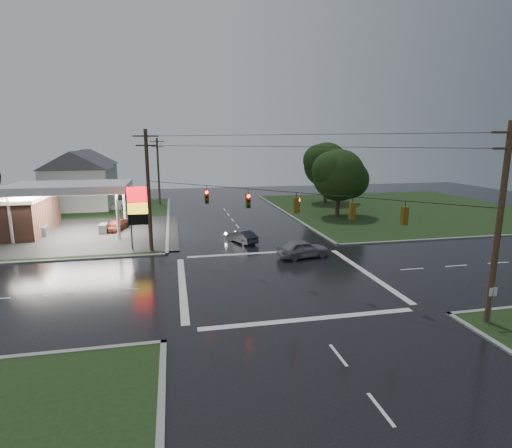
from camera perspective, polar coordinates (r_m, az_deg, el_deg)
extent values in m
plane|color=black|center=(29.82, 3.22, -7.79)|extent=(120.00, 120.00, 0.00)
cube|color=black|center=(57.16, -30.62, 0.10)|extent=(36.00, 36.00, 0.08)
cube|color=black|center=(63.51, 20.07, 2.04)|extent=(36.00, 36.00, 0.08)
cube|color=#2D2D2D|center=(47.88, -26.83, -1.44)|extent=(26.00, 18.00, 0.02)
cylinder|color=silver|center=(45.54, -31.69, 0.55)|extent=(0.30, 0.30, 5.00)
cylinder|color=silver|center=(43.15, -19.13, 1.13)|extent=(0.30, 0.30, 5.00)
cylinder|color=silver|center=(51.14, -29.48, 1.83)|extent=(0.30, 0.30, 5.00)
cylinder|color=silver|center=(49.02, -18.29, 2.40)|extent=(0.30, 0.30, 5.00)
cube|color=silver|center=(46.60, -25.03, 4.78)|extent=(12.00, 8.00, 0.80)
cube|color=white|center=(46.64, -24.99, 4.27)|extent=(11.40, 7.40, 0.04)
cube|color=#59595E|center=(48.07, -28.03, -0.94)|extent=(0.80, 1.60, 1.10)
cube|color=#59595E|center=(46.72, -20.96, -0.66)|extent=(0.80, 1.60, 1.10)
cylinder|color=#59595E|center=(38.46, -17.48, 0.77)|extent=(0.16, 0.16, 6.00)
cylinder|color=#59595E|center=(38.33, -15.10, 0.87)|extent=(0.16, 0.16, 6.00)
cube|color=red|center=(38.05, -16.49, 4.07)|extent=(2.00, 0.35, 1.40)
cube|color=yellow|center=(38.23, -16.37, 2.14)|extent=(2.00, 0.35, 1.00)
cube|color=black|center=(38.41, -16.29, 0.67)|extent=(2.00, 0.35, 1.00)
cylinder|color=#382619|center=(36.95, -15.08, 4.41)|extent=(0.32, 0.32, 11.00)
cube|color=#382619|center=(36.68, -15.50, 12.02)|extent=(2.20, 0.12, 0.12)
cube|color=#382619|center=(36.68, -15.43, 10.77)|extent=(1.80, 0.12, 0.12)
cylinder|color=#382619|center=(24.80, 31.35, -0.36)|extent=(0.32, 0.32, 11.00)
cube|color=#382619|center=(24.40, 32.59, 10.97)|extent=(2.20, 0.12, 0.12)
cube|color=#382619|center=(24.40, 32.39, 9.10)|extent=(1.80, 0.12, 0.12)
cylinder|color=#382619|center=(65.33, -13.77, 7.28)|extent=(0.32, 0.32, 10.50)
cube|color=#382619|center=(65.15, -13.97, 11.36)|extent=(2.20, 0.12, 0.12)
cube|color=#382619|center=(65.16, -13.94, 10.65)|extent=(1.80, 0.12, 0.12)
cube|color=#59470C|center=(32.27, -7.07, 3.89)|extent=(0.34, 0.34, 1.10)
cylinder|color=#FF0C07|center=(32.03, -7.06, 4.51)|extent=(0.22, 0.08, 0.22)
cube|color=#59470C|center=(29.85, -1.14, 3.34)|extent=(0.34, 0.34, 1.10)
cylinder|color=#FF0C07|center=(29.60, -1.07, 4.01)|extent=(0.22, 0.08, 0.22)
cube|color=#59470C|center=(27.81, 5.75, 2.66)|extent=(0.34, 0.34, 1.10)
cylinder|color=#FF0C07|center=(27.81, 6.16, 3.44)|extent=(0.08, 0.22, 0.22)
cube|color=#59470C|center=(26.22, 13.58, 1.84)|extent=(0.34, 0.34, 1.10)
cylinder|color=#FF0C07|center=(26.34, 13.44, 2.73)|extent=(0.22, 0.08, 0.22)
cube|color=#59470C|center=(25.35, 20.45, 1.09)|extent=(0.34, 0.34, 1.10)
cylinder|color=#FF0C07|center=(25.45, 20.27, 2.01)|extent=(0.22, 0.08, 0.22)
cube|color=silver|center=(64.95, -23.94, 4.59)|extent=(9.00, 8.00, 6.00)
cube|color=gray|center=(64.38, -19.14, 2.56)|extent=(1.60, 4.80, 0.80)
cube|color=silver|center=(76.85, -22.86, 5.64)|extent=(9.00, 8.00, 6.00)
cube|color=gray|center=(76.30, -18.79, 3.92)|extent=(1.60, 4.80, 0.80)
cylinder|color=black|center=(54.08, 11.60, 3.60)|extent=(0.56, 0.56, 5.04)
sphere|color=black|center=(53.75, 11.74, 6.83)|extent=(6.80, 6.80, 6.80)
sphere|color=black|center=(54.77, 13.23, 6.19)|extent=(5.10, 5.10, 5.10)
sphere|color=black|center=(52.80, 10.58, 7.57)|extent=(4.76, 4.76, 4.76)
cylinder|color=black|center=(66.19, 9.90, 5.36)|extent=(0.56, 0.56, 5.60)
sphere|color=black|center=(65.91, 10.01, 8.30)|extent=(7.20, 7.20, 7.20)
sphere|color=black|center=(66.91, 11.34, 7.70)|extent=(5.40, 5.40, 5.40)
sphere|color=black|center=(64.97, 8.97, 9.00)|extent=(5.04, 5.04, 5.04)
imported|color=#22252B|center=(39.88, -2.01, -1.79)|extent=(2.81, 4.06, 1.27)
imported|color=gray|center=(35.11, 6.74, -3.51)|extent=(4.78, 2.57, 1.55)
imported|color=#602615|center=(47.90, -19.27, -0.16)|extent=(2.72, 4.63, 1.26)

